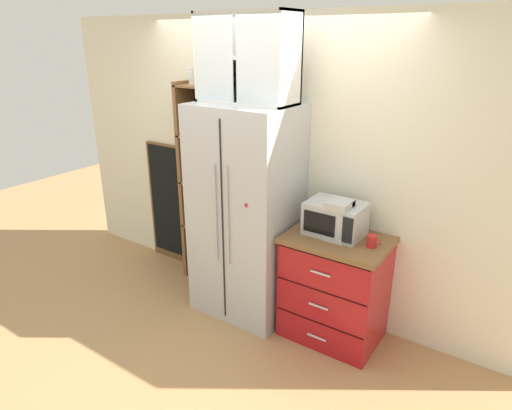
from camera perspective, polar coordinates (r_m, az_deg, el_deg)
The scene contains 12 objects.
ground_plane at distance 4.24m, azimuth -1.32°, elevation -12.85°, with size 10.51×10.51×0.00m, color tan.
wall_back_cream at distance 4.01m, azimuth 1.86°, elevation 5.25°, with size 4.83×0.10×2.55m, color silver.
refrigerator at distance 3.82m, azimuth -1.24°, elevation -1.00°, with size 0.83×0.68×1.86m.
pantry_shelf_column at distance 4.36m, azimuth -6.43°, elevation 3.27°, with size 0.46×0.29×2.08m.
counter_cabinet at distance 3.71m, azimuth 10.09°, elevation -10.39°, with size 0.79×0.59×0.90m.
microwave at distance 3.51m, azimuth 10.17°, elevation -1.71°, with size 0.44×0.33×0.26m.
coffee_maker at distance 3.44m, azimuth 10.76°, elevation -1.74°, with size 0.17×0.20×0.31m.
mug_red at distance 3.38m, azimuth 14.68°, elevation -4.52°, with size 0.11×0.07×0.09m.
mug_sage at distance 3.52m, azimuth 10.95°, elevation -3.24°, with size 0.12×0.08×0.08m.
bottle_cobalt at distance 3.43m, azimuth 10.54°, elevation -2.40°, with size 0.07×0.07×0.28m.
upper_cabinet at distance 3.59m, azimuth -0.94°, elevation 18.37°, with size 0.80×0.32×0.68m.
chalkboard_menu at distance 4.87m, azimuth -10.84°, elevation 0.15°, with size 0.60×0.04×1.31m.
Camera 1 is at (2.06, -2.86, 2.35)m, focal length 31.08 mm.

